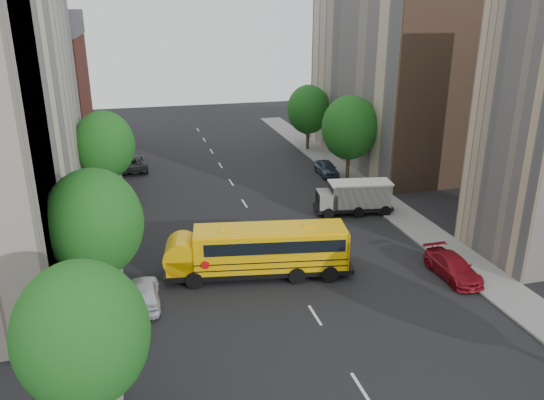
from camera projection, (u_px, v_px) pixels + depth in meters
name	position (u px, v px, depth m)	size (l,w,h in m)	color
ground	(276.00, 253.00, 35.81)	(120.00, 120.00, 0.00)	black
sidewalk_left	(101.00, 241.00, 37.53)	(3.00, 80.00, 0.12)	slate
sidewalk_right	(395.00, 211.00, 43.12)	(3.00, 80.00, 0.12)	slate
lane_markings	(244.00, 203.00, 44.89)	(0.15, 64.00, 0.01)	silver
building_left_redbrick	(36.00, 102.00, 54.65)	(10.00, 15.00, 13.00)	maroon
building_right_far	(391.00, 75.00, 55.29)	(10.00, 22.00, 18.00)	#C5B099
building_right_sidewall	(451.00, 90.00, 45.29)	(10.10, 0.30, 18.00)	brown
street_tree_0	(82.00, 335.00, 18.84)	(4.80, 4.80, 7.41)	#38281C
street_tree_1	(94.00, 223.00, 27.82)	(5.12, 5.12, 7.90)	#38281C
street_tree_2	(105.00, 145.00, 44.21)	(4.99, 4.99, 7.71)	#38281C
street_tree_4	(350.00, 128.00, 49.47)	(5.25, 5.25, 8.10)	#38281C
street_tree_5	(308.00, 109.00, 60.50)	(4.86, 4.86, 7.51)	#38281C
school_bus	(257.00, 249.00, 32.20)	(11.69, 4.44, 3.22)	black
safari_truck	(354.00, 197.00, 42.36)	(6.38, 3.12, 2.62)	black
parked_car_0	(144.00, 293.00, 29.34)	(1.68, 4.18, 1.42)	silver
parked_car_1	(127.00, 213.00, 41.01)	(1.43, 4.09, 1.35)	silver
parked_car_2	(134.00, 162.00, 54.11)	(2.53, 5.48, 1.52)	black
parked_car_3	(453.00, 267.00, 32.41)	(1.89, 4.65, 1.35)	maroon
parked_car_4	(327.00, 168.00, 52.38)	(1.67, 4.14, 1.41)	#324158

